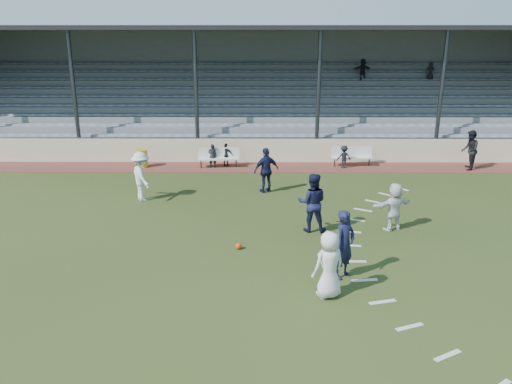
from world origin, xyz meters
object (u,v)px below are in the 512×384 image
player_white_lead (329,265)px  official (470,150)px  bench_left (219,156)px  trash_bin (142,159)px  football (238,246)px  bench_right (352,154)px  player_navy_lead (345,245)px

player_white_lead → official: bearing=-150.4°
player_white_lead → bench_left: bearing=-99.4°
bench_left → trash_bin: size_ratio=2.38×
bench_left → football: bearing=-87.0°
bench_right → football: bearing=-120.3°
official → player_navy_lead: bearing=-17.8°
bench_right → official: bearing=-9.8°
bench_right → player_navy_lead: (-2.29, -11.72, 0.36)m
bench_right → player_navy_lead: size_ratio=1.07×
player_white_lead → player_navy_lead: 1.18m
bench_right → player_white_lead: size_ratio=1.17×
bench_right → football: bench_right is taller
bench_left → football: bench_left is taller
trash_bin → official: 15.71m
bench_right → official: (5.45, -0.68, 0.38)m
bench_left → football: size_ratio=10.21×
football → player_navy_lead: bearing=-31.7°
football → player_white_lead: player_white_lead is taller
player_navy_lead → trash_bin: bearing=80.6°
football → player_navy_lead: player_navy_lead is taller
player_navy_lead → official: bearing=10.6°
official → trash_bin: bearing=-74.0°
trash_bin → bench_left: bearing=0.5°
bench_left → player_navy_lead: size_ratio=1.07×
football → trash_bin: bearing=117.8°
bench_left → player_navy_lead: player_navy_lead is taller
trash_bin → player_navy_lead: player_navy_lead is taller
trash_bin → player_navy_lead: 13.90m
bench_right → player_white_lead: player_white_lead is taller
trash_bin → player_white_lead: (7.41, -12.42, 0.42)m
bench_left → trash_bin: (-3.73, -0.03, -0.14)m
bench_right → trash_bin: (-10.25, -0.34, -0.14)m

